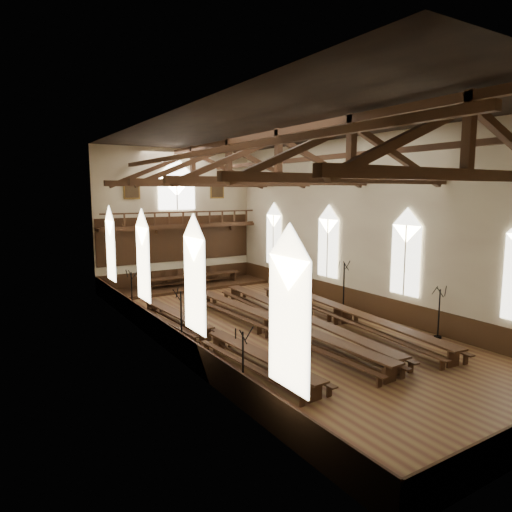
{
  "coord_description": "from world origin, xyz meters",
  "views": [
    {
      "loc": [
        -12.9,
        -18.51,
        6.9
      ],
      "look_at": [
        -0.34,
        1.5,
        3.56
      ],
      "focal_mm": 32.0,
      "sensor_mm": 36.0,
      "label": 1
    }
  ],
  "objects": [
    {
      "name": "candelabrum_right_mid",
      "position": [
        5.55,
        1.11,
        0.88
      ],
      "size": [
        0.8,
        0.89,
        2.9
      ],
      "color": "black",
      "rests_on": "ground"
    },
    {
      "name": "refectory_row_c",
      "position": [
        0.88,
        -0.36,
        0.58
      ],
      "size": [
        2.12,
        14.93,
        0.8
      ],
      "color": "#371B11",
      "rests_on": "ground"
    },
    {
      "name": "end_window",
      "position": [
        0.0,
        12.9,
        7.22
      ],
      "size": [
        2.8,
        0.12,
        3.8
      ],
      "color": "white",
      "rests_on": "room_walls"
    },
    {
      "name": "high_chairs",
      "position": [
        0.31,
        12.14,
        0.78
      ],
      "size": [
        5.01,
        0.51,
        1.07
      ],
      "color": "#371B11",
      "rests_on": "dais"
    },
    {
      "name": "refectory_row_b",
      "position": [
        -0.69,
        -0.71,
        0.57
      ],
      "size": [
        1.93,
        14.82,
        0.79
      ],
      "color": "#371B11",
      "rests_on": "ground"
    },
    {
      "name": "dais",
      "position": [
        0.31,
        11.4,
        0.1
      ],
      "size": [
        11.4,
        2.94,
        0.2
      ],
      "primitive_type": "cube",
      "color": "#331E0F",
      "rests_on": "ground"
    },
    {
      "name": "high_table",
      "position": [
        0.31,
        11.4,
        0.79
      ],
      "size": [
        7.52,
        0.86,
        0.7
      ],
      "color": "#371B11",
      "rests_on": "dais"
    },
    {
      "name": "candelabrum_right_far",
      "position": [
        5.55,
        5.92,
        0.7
      ],
      "size": [
        0.63,
        0.71,
        2.31
      ],
      "color": "black",
      "rests_on": "ground"
    },
    {
      "name": "refectory_row_d",
      "position": [
        3.61,
        -0.96,
        0.58
      ],
      "size": [
        2.31,
        15.0,
        0.8
      ],
      "color": "#371B11",
      "rests_on": "ground"
    },
    {
      "name": "candelabrum_left_mid",
      "position": [
        -5.55,
        -0.78,
        0.87
      ],
      "size": [
        0.87,
        0.81,
        2.86
      ],
      "color": "black",
      "rests_on": "ground"
    },
    {
      "name": "side_windows",
      "position": [
        -0.0,
        -0.0,
        3.74
      ],
      "size": [
        11.85,
        19.8,
        4.5
      ],
      "color": "white",
      "rests_on": "room_walls"
    },
    {
      "name": "candelabrum_left_near",
      "position": [
        -5.55,
        -5.98,
        0.75
      ],
      "size": [
        0.67,
        0.75,
        2.46
      ],
      "color": "black",
      "rests_on": "ground"
    },
    {
      "name": "ground",
      "position": [
        0.0,
        0.0,
        0.0
      ],
      "size": [
        26.0,
        26.0,
        0.0
      ],
      "primitive_type": "plane",
      "color": "brown",
      "rests_on": "ground"
    },
    {
      "name": "candelabrum_right_near",
      "position": [
        5.55,
        -5.38,
        0.76
      ],
      "size": [
        0.76,
        0.71,
        2.5
      ],
      "color": "black",
      "rests_on": "ground"
    },
    {
      "name": "room_walls",
      "position": [
        0.0,
        0.0,
        6.46
      ],
      "size": [
        26.0,
        26.0,
        26.0
      ],
      "color": "beige",
      "rests_on": "ground"
    },
    {
      "name": "refectory_row_a",
      "position": [
        -4.06,
        -0.65,
        0.53
      ],
      "size": [
        1.9,
        14.3,
        0.73
      ],
      "color": "#371B11",
      "rests_on": "ground"
    },
    {
      "name": "candelabrum_left_far",
      "position": [
        -5.55,
        6.24,
        0.8
      ],
      "size": [
        0.74,
        0.8,
        2.63
      ],
      "color": "black",
      "rests_on": "ground"
    },
    {
      "name": "roof_trusses",
      "position": [
        0.0,
        -0.0,
        8.22
      ],
      "size": [
        11.7,
        25.7,
        2.8
      ],
      "color": "#371B11",
      "rests_on": "room_walls"
    },
    {
      "name": "wainscot_band",
      "position": [
        0.0,
        0.0,
        0.6
      ],
      "size": [
        12.0,
        26.0,
        1.2
      ],
      "color": "#331E0F",
      "rests_on": "ground"
    },
    {
      "name": "portraits",
      "position": [
        0.0,
        12.9,
        7.1
      ],
      "size": [
        7.75,
        0.09,
        1.45
      ],
      "color": "brown",
      "rests_on": "room_walls"
    },
    {
      "name": "minstrels_gallery",
      "position": [
        0.0,
        12.66,
        3.91
      ],
      "size": [
        11.8,
        1.24,
        3.7
      ],
      "color": "#371B11",
      "rests_on": "room_walls"
    }
  ]
}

